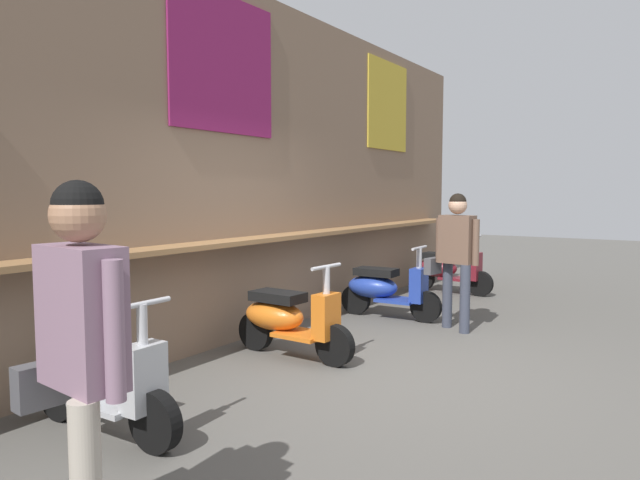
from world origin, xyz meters
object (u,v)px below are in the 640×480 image
object	(u,v)px
scooter_silver	(96,377)
scooter_blue	(384,288)
scooter_maroon	(446,269)
shopper_browsing	(456,248)
shopper_with_handbag	(80,338)
scooter_orange	(287,318)

from	to	relation	value
scooter_silver	scooter_blue	size ratio (longest dim) A/B	1.00
scooter_blue	scooter_maroon	bearing A→B (deg)	87.58
scooter_maroon	shopper_browsing	xyz separation A→B (m)	(-2.43, -1.03, 0.61)
scooter_silver	shopper_browsing	size ratio (longest dim) A/B	0.85
scooter_maroon	shopper_with_handbag	bearing A→B (deg)	-78.04
scooter_silver	scooter_blue	world-z (taller)	same
shopper_with_handbag	shopper_browsing	bearing A→B (deg)	-170.65
scooter_orange	shopper_with_handbag	bearing A→B (deg)	-66.14
scooter_silver	scooter_orange	size ratio (longest dim) A/B	1.00
scooter_orange	scooter_blue	size ratio (longest dim) A/B	1.00
shopper_browsing	scooter_maroon	bearing A→B (deg)	-148.08
scooter_maroon	scooter_silver	bearing A→B (deg)	-87.45
scooter_orange	scooter_blue	distance (m)	2.17
scooter_orange	scooter_maroon	xyz separation A→B (m)	(4.44, -0.00, 0.00)
shopper_with_handbag	scooter_silver	bearing A→B (deg)	-120.80
scooter_silver	shopper_browsing	distance (m)	4.40
scooter_blue	shopper_with_handbag	bearing A→B (deg)	-79.16
scooter_orange	scooter_maroon	world-z (taller)	same
scooter_blue	scooter_orange	bearing A→B (deg)	-92.42
scooter_orange	shopper_browsing	size ratio (longest dim) A/B	0.85
scooter_silver	scooter_maroon	distance (m)	6.67
shopper_browsing	scooter_silver	bearing A→B (deg)	-4.57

